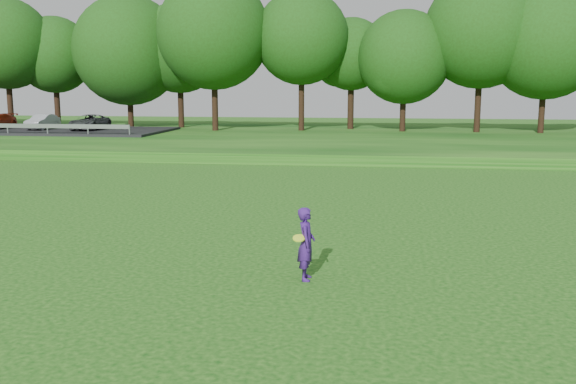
# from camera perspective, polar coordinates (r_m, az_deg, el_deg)

# --- Properties ---
(ground) EXTENTS (140.00, 140.00, 0.00)m
(ground) POSITION_cam_1_polar(r_m,az_deg,el_deg) (16.43, -9.58, -5.82)
(ground) COLOR #0C3F0D
(ground) RESTS_ON ground
(berm) EXTENTS (130.00, 30.00, 0.60)m
(berm) POSITION_cam_1_polar(r_m,az_deg,el_deg) (49.47, 2.61, 4.86)
(berm) COLOR #0C3F0D
(berm) RESTS_ON ground
(walking_path) EXTENTS (130.00, 1.60, 0.04)m
(walking_path) POSITION_cam_1_polar(r_m,az_deg,el_deg) (35.66, 0.32, 2.61)
(walking_path) COLOR gray
(walking_path) RESTS_ON ground
(treeline) EXTENTS (104.00, 7.00, 15.00)m
(treeline) POSITION_cam_1_polar(r_m,az_deg,el_deg) (53.42, 3.12, 13.57)
(treeline) COLOR #1C400E
(treeline) RESTS_ON berm
(parking_lot) EXTENTS (24.00, 9.00, 1.38)m
(parking_lot) POSITION_cam_1_polar(r_m,az_deg,el_deg) (55.89, -22.62, 5.40)
(parking_lot) COLOR black
(parking_lot) RESTS_ON berm
(woman) EXTENTS (0.50, 0.63, 1.64)m
(woman) POSITION_cam_1_polar(r_m,az_deg,el_deg) (14.27, 1.63, -4.62)
(woman) COLOR #3B186E
(woman) RESTS_ON ground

